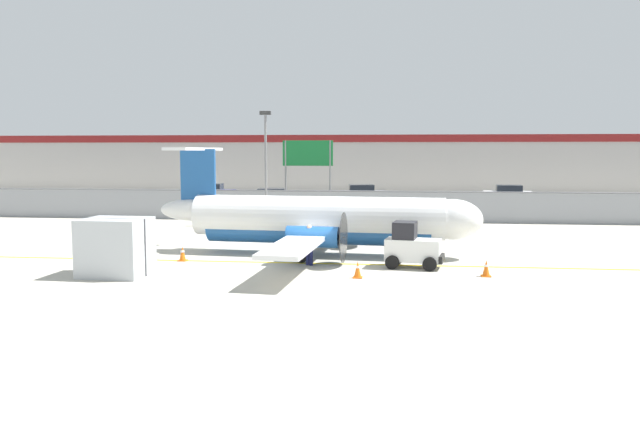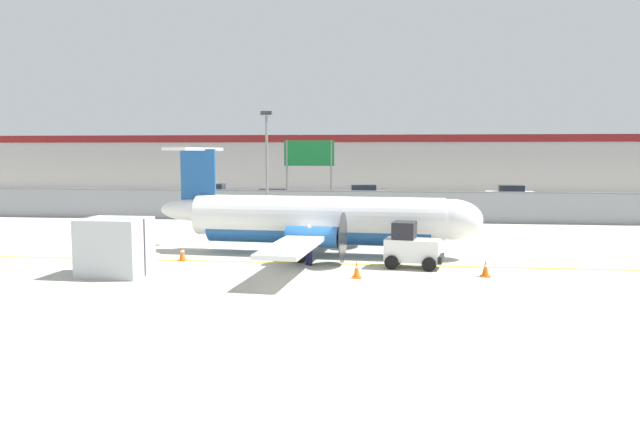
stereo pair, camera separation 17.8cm
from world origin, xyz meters
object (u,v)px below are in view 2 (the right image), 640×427
at_px(traffic_cone_near_right, 357,270).
at_px(highway_sign, 309,160).
at_px(ground_crew_worker, 309,243).
at_px(parked_car_1, 275,198).
at_px(commuter_airplane, 323,220).
at_px(cargo_container, 115,247).
at_px(traffic_cone_near_left, 485,269).
at_px(parked_car_3, 436,203).
at_px(parked_car_2, 365,193).
at_px(apron_light_pole, 267,158).
at_px(parked_car_0, 214,192).
at_px(parked_car_4, 510,194).
at_px(traffic_cone_far_left, 182,254).
at_px(baggage_tug, 411,247).

xyz_separation_m(traffic_cone_near_right, highway_sign, (-4.70, 20.99, 3.83)).
relative_size(ground_crew_worker, highway_sign, 0.31).
bearing_deg(parked_car_1, commuter_airplane, -76.71).
xyz_separation_m(cargo_container, traffic_cone_near_left, (14.09, 1.38, -0.79)).
bearing_deg(traffic_cone_near_right, highway_sign, 102.61).
relative_size(cargo_container, highway_sign, 0.45).
xyz_separation_m(traffic_cone_near_left, parked_car_3, (-0.34, 23.43, 0.58)).
relative_size(parked_car_2, highway_sign, 0.80).
height_order(traffic_cone_near_right, apron_light_pole, apron_light_pole).
xyz_separation_m(parked_car_2, highway_sign, (-3.36, -12.65, 3.24)).
height_order(cargo_container, apron_light_pole, apron_light_pole).
distance_m(commuter_airplane, parked_car_0, 31.58).
height_order(cargo_container, parked_car_0, cargo_container).
distance_m(commuter_airplane, cargo_container, 9.33).
xyz_separation_m(ground_crew_worker, parked_car_2, (0.81, 31.25, -0.06)).
bearing_deg(commuter_airplane, parked_car_1, 110.72).
bearing_deg(parked_car_1, traffic_cone_near_right, -76.05).
relative_size(commuter_airplane, parked_car_3, 3.80).
relative_size(traffic_cone_near_right, parked_car_2, 0.15).
bearing_deg(cargo_container, parked_car_4, 62.21).
relative_size(traffic_cone_far_left, parked_car_0, 0.15).
height_order(commuter_airplane, parked_car_0, commuter_airplane).
bearing_deg(traffic_cone_near_left, baggage_tug, 150.84).
distance_m(baggage_tug, parked_car_4, 33.59).
distance_m(ground_crew_worker, traffic_cone_near_left, 7.20).
height_order(commuter_airplane, traffic_cone_near_right, commuter_airplane).
relative_size(parked_car_1, parked_car_2, 0.98).
bearing_deg(ground_crew_worker, parked_car_4, 16.70).
distance_m(parked_car_0, parked_car_4, 27.18).
bearing_deg(traffic_cone_near_right, commuter_airplane, 109.94).
relative_size(commuter_airplane, traffic_cone_near_left, 25.12).
bearing_deg(highway_sign, traffic_cone_near_left, -64.68).
distance_m(traffic_cone_near_left, apron_light_pole, 19.60).
bearing_deg(traffic_cone_far_left, parked_car_3, 60.26).
relative_size(parked_car_3, parked_car_4, 0.98).
height_order(traffic_cone_near_right, parked_car_4, parked_car_4).
bearing_deg(ground_crew_worker, parked_car_2, 38.50).
height_order(ground_crew_worker, highway_sign, highway_sign).
distance_m(baggage_tug, highway_sign, 20.10).
relative_size(ground_crew_worker, traffic_cone_near_right, 2.66).
bearing_deg(traffic_cone_far_left, traffic_cone_near_left, -8.85).
height_order(baggage_tug, traffic_cone_near_right, baggage_tug).
distance_m(baggage_tug, parked_car_0, 35.83).
height_order(traffic_cone_near_left, parked_car_0, parked_car_0).
xyz_separation_m(baggage_tug, apron_light_pole, (-8.84, 13.75, 3.45)).
bearing_deg(cargo_container, traffic_cone_far_left, 69.04).
relative_size(ground_crew_worker, parked_car_3, 0.40).
distance_m(traffic_cone_near_left, highway_sign, 22.64).
relative_size(ground_crew_worker, traffic_cone_near_left, 2.66).
relative_size(ground_crew_worker, parked_car_0, 0.40).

